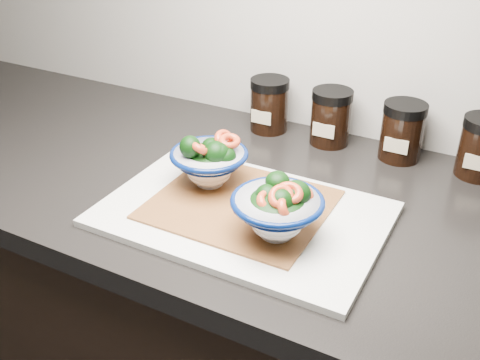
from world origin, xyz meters
The scene contains 8 objects.
countertop centered at (0.00, 1.45, 0.88)m, with size 3.50×0.60×0.04m, color black.
cutting_board centered at (-0.01, 1.36, 0.91)m, with size 0.45×0.30×0.01m, color silver.
bamboo_mat centered at (-0.03, 1.37, 0.91)m, with size 0.28×0.24×0.00m, color #9F632F.
bowl_left centered at (-0.10, 1.41, 0.96)m, with size 0.14×0.14×0.10m.
bowl_right centered at (0.07, 1.32, 0.96)m, with size 0.14×0.14×0.10m.
spice_jar_a centered at (-0.12, 1.69, 0.96)m, with size 0.08×0.08×0.11m.
spice_jar_b centered at (0.01, 1.69, 0.96)m, with size 0.08×0.08×0.11m.
spice_jar_c centered at (0.16, 1.69, 0.96)m, with size 0.08×0.08×0.11m.
Camera 1 is at (0.34, 0.69, 1.41)m, focal length 42.00 mm.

